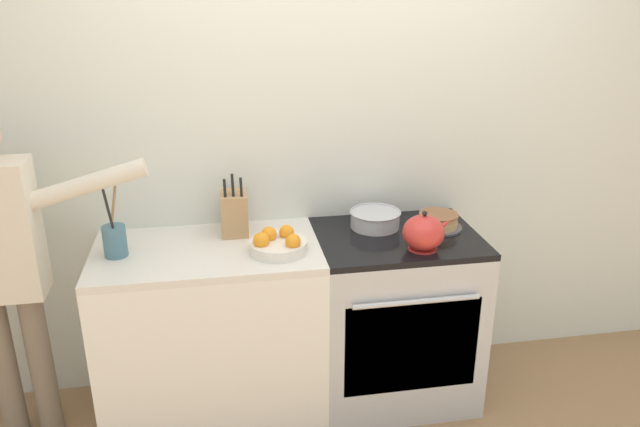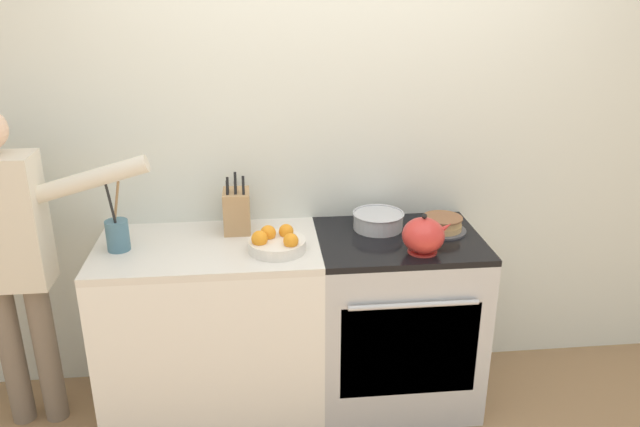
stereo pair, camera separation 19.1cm
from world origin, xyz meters
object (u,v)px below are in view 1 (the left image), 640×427
(tea_kettle, at_px, (424,233))
(person_baker, at_px, (3,258))
(mixing_bowl, at_px, (375,219))
(layer_cake, at_px, (438,221))
(knife_block, at_px, (234,213))
(utensil_crock, at_px, (115,240))
(fruit_bowl, at_px, (278,244))
(stove_range, at_px, (394,316))

(tea_kettle, distance_m, person_baker, 1.87)
(tea_kettle, height_order, mixing_bowl, tea_kettle)
(layer_cake, bearing_deg, knife_block, 173.69)
(knife_block, distance_m, utensil_crock, 0.57)
(knife_block, height_order, utensil_crock, utensil_crock)
(fruit_bowl, bearing_deg, knife_block, 125.42)
(tea_kettle, distance_m, utensil_crock, 1.40)
(stove_range, bearing_deg, person_baker, -179.65)
(stove_range, xyz_separation_m, fruit_bowl, (-0.60, -0.09, 0.49))
(tea_kettle, bearing_deg, knife_block, 157.95)
(mixing_bowl, bearing_deg, layer_cake, -12.17)
(utensil_crock, xyz_separation_m, person_baker, (-0.47, -0.00, -0.05))
(knife_block, bearing_deg, layer_cake, -6.31)
(person_baker, bearing_deg, mixing_bowl, -9.22)
(stove_range, distance_m, layer_cake, 0.54)
(stove_range, distance_m, knife_block, 0.97)
(knife_block, relative_size, utensil_crock, 0.92)
(tea_kettle, distance_m, fruit_bowl, 0.67)
(layer_cake, xyz_separation_m, person_baker, (-2.02, -0.07, -0.00))
(layer_cake, bearing_deg, tea_kettle, -123.98)
(knife_block, relative_size, fruit_bowl, 1.14)
(tea_kettle, bearing_deg, person_baker, 174.92)
(mixing_bowl, distance_m, knife_block, 0.70)
(utensil_crock, distance_m, fruit_bowl, 0.73)
(knife_block, bearing_deg, tea_kettle, -22.05)
(layer_cake, bearing_deg, fruit_bowl, -169.92)
(stove_range, relative_size, fruit_bowl, 3.39)
(layer_cake, height_order, utensil_crock, utensil_crock)
(stove_range, relative_size, knife_block, 2.97)
(stove_range, xyz_separation_m, layer_cake, (0.22, 0.06, 0.49))
(utensil_crock, relative_size, person_baker, 0.21)
(mixing_bowl, bearing_deg, tea_kettle, -63.18)
(tea_kettle, xyz_separation_m, utensil_crock, (-1.39, 0.17, -0.00))
(layer_cake, bearing_deg, mixing_bowl, 167.83)
(knife_block, distance_m, fruit_bowl, 0.32)
(stove_range, relative_size, person_baker, 0.58)
(layer_cake, bearing_deg, utensil_crock, -177.68)
(layer_cake, distance_m, person_baker, 2.02)
(utensil_crock, bearing_deg, layer_cake, 2.32)
(layer_cake, relative_size, person_baker, 0.15)
(mixing_bowl, relative_size, fruit_bowl, 0.97)
(tea_kettle, relative_size, utensil_crock, 0.72)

